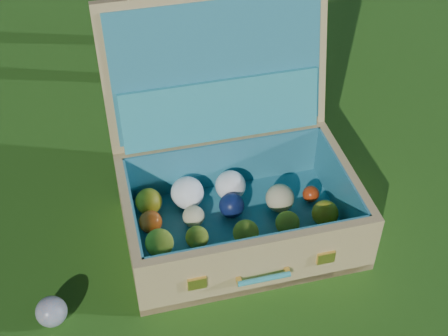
# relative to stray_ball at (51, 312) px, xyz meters

# --- Properties ---
(ground) EXTENTS (60.00, 60.00, 0.00)m
(ground) POSITION_rel_stray_ball_xyz_m (0.59, -0.00, -0.04)
(ground) COLOR #215114
(ground) RESTS_ON ground
(stray_ball) EXTENTS (0.07, 0.07, 0.07)m
(stray_ball) POSITION_rel_stray_ball_xyz_m (0.00, 0.00, 0.00)
(stray_ball) COLOR teal
(stray_ball) RESTS_ON ground
(suitcase) EXTENTS (0.73, 0.68, 0.56)m
(suitcase) POSITION_rel_stray_ball_xyz_m (0.54, 0.08, 0.12)
(suitcase) COLOR tan
(suitcase) RESTS_ON ground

